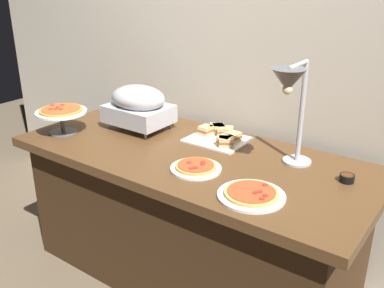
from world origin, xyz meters
name	(u,v)px	position (x,y,z in m)	size (l,w,h in m)	color
ground_plane	(191,272)	(0.00, 0.00, 0.00)	(8.00, 8.00, 0.00)	brown
back_wall	(243,53)	(0.00, 0.50, 1.20)	(4.40, 0.04, 2.40)	beige
buffet_table	(191,215)	(0.00, 0.00, 0.39)	(1.90, 0.84, 0.76)	brown
chafing_dish	(138,105)	(-0.47, 0.12, 0.91)	(0.36, 0.28, 0.26)	#B7BABF
heat_lamp	(291,91)	(0.49, 0.06, 1.16)	(0.15, 0.33, 0.51)	#B7BABF
pizza_plate_front	(196,167)	(0.14, -0.15, 0.77)	(0.25, 0.25, 0.03)	white
pizza_plate_center	(251,194)	(0.48, -0.23, 0.77)	(0.29, 0.29, 0.03)	white
pizza_plate_raised_stand	(61,113)	(-0.77, -0.20, 0.88)	(0.29, 0.29, 0.15)	#595B60
sandwich_platter	(220,136)	(0.03, 0.24, 0.79)	(0.32, 0.28, 0.06)	white
sauce_cup_near	(347,178)	(0.76, 0.14, 0.78)	(0.07, 0.07, 0.03)	black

